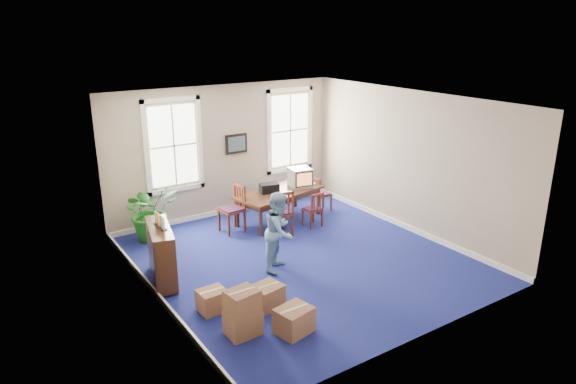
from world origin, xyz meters
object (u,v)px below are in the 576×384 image
chair_near_left (280,212)px  potted_plant (151,211)px  cardboard_boxes (251,305)px  conference_table (279,206)px  man (280,231)px  credenza (161,255)px  crt_tv (300,177)px

chair_near_left → potted_plant: 2.85m
cardboard_boxes → conference_table: bearing=51.9°
chair_near_left → conference_table: bearing=-109.2°
man → cardboard_boxes: bearing=-174.5°
credenza → chair_near_left: bearing=25.5°
chair_near_left → potted_plant: potted_plant is taller
conference_table → credenza: (-3.46, -1.41, 0.15)m
chair_near_left → cardboard_boxes: size_ratio=0.78×
man → cardboard_boxes: size_ratio=1.14×
chair_near_left → potted_plant: (-2.51, 1.34, 0.12)m
conference_table → chair_near_left: chair_near_left is taller
credenza → cardboard_boxes: 2.33m
cardboard_boxes → crt_tv: bearing=46.5°
conference_table → man: (-1.38, -2.17, 0.41)m
potted_plant → man: bearing=-60.4°
man → cardboard_boxes: man is taller
crt_tv → conference_table: bearing=-165.0°
conference_table → potted_plant: size_ratio=1.66×
man → chair_near_left: bearing=17.5°
crt_tv → man: (-2.02, -2.22, -0.19)m
chair_near_left → man: 1.72m
conference_table → cardboard_boxes: cardboard_boxes is taller
cardboard_boxes → potted_plant: bearing=91.2°
chair_near_left → man: (-0.93, -1.43, 0.24)m
credenza → cardboard_boxes: credenza is taller
potted_plant → cardboard_boxes: (0.09, -4.25, -0.27)m
conference_table → potted_plant: 3.03m
conference_table → credenza: 3.74m
chair_near_left → potted_plant: size_ratio=0.82×
conference_table → man: man is taller
conference_table → chair_near_left: size_ratio=2.04×
man → potted_plant: size_ratio=1.19×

